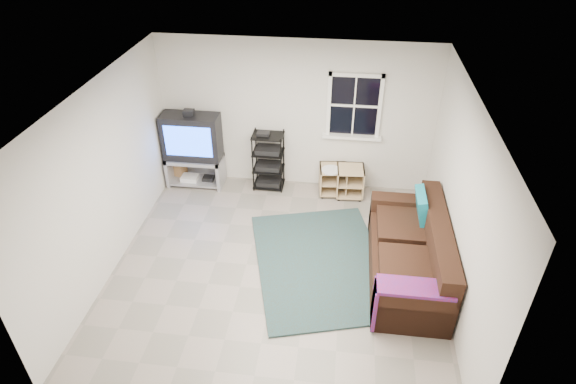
# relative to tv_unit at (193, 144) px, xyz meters

# --- Properties ---
(room) EXTENTS (4.60, 4.62, 4.60)m
(room) POSITION_rel_tv_unit_xyz_m (2.71, 0.24, 0.69)
(room) COLOR gray
(room) RESTS_ON ground
(tv_unit) EXTENTS (0.98, 0.49, 1.44)m
(tv_unit) POSITION_rel_tv_unit_xyz_m (0.00, 0.00, 0.00)
(tv_unit) COLOR #9899A0
(tv_unit) RESTS_ON ground
(av_rack) EXTENTS (0.53, 0.39, 1.06)m
(av_rack) POSITION_rel_tv_unit_xyz_m (1.31, 0.05, -0.33)
(av_rack) COLOR black
(av_rack) RESTS_ON ground
(side_table_left) EXTENTS (0.48, 0.48, 0.54)m
(side_table_left) POSITION_rel_tv_unit_xyz_m (2.73, -0.01, -0.50)
(side_table_left) COLOR tan
(side_table_left) RESTS_ON ground
(side_table_right) EXTENTS (0.51, 0.51, 0.53)m
(side_table_right) POSITION_rel_tv_unit_xyz_m (2.43, 0.02, -0.50)
(side_table_right) COLOR tan
(side_table_right) RESTS_ON ground
(sofa) EXTENTS (0.97, 2.19, 1.00)m
(sofa) POSITION_rel_tv_unit_xyz_m (3.59, -1.97, -0.44)
(sofa) COLOR black
(sofa) RESTS_ON ground
(shag_rug) EXTENTS (2.37, 2.84, 0.03)m
(shag_rug) POSITION_rel_tv_unit_xyz_m (2.37, -1.88, -0.77)
(shag_rug) COLOR #302315
(shag_rug) RESTS_ON ground
(paper_bag) EXTENTS (0.34, 0.28, 0.42)m
(paper_bag) POSITION_rel_tv_unit_xyz_m (-0.39, 0.12, -0.58)
(paper_bag) COLOR olive
(paper_bag) RESTS_ON ground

